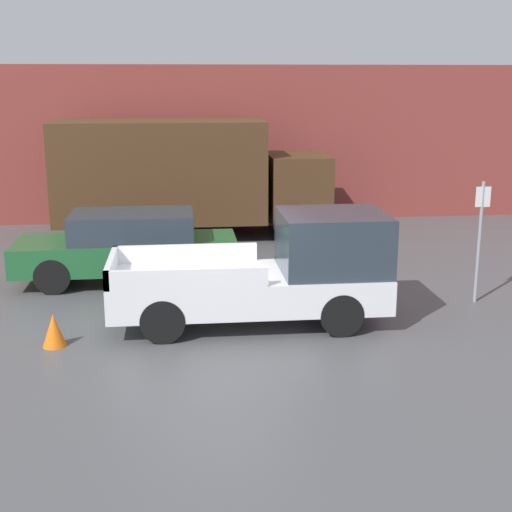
{
  "coord_description": "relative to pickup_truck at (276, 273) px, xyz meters",
  "views": [
    {
      "loc": [
        -0.7,
        -12.03,
        4.41
      ],
      "look_at": [
        0.75,
        1.46,
        1.02
      ],
      "focal_mm": 50.0,
      "sensor_mm": 36.0,
      "label": 1
    }
  ],
  "objects": [
    {
      "name": "car",
      "position": [
        -2.88,
        3.07,
        -0.14
      ],
      "size": [
        4.84,
        1.84,
        1.56
      ],
      "color": "#1E592D",
      "rests_on": "ground"
    },
    {
      "name": "parking_sign",
      "position": [
        4.19,
        0.78,
        0.43
      ],
      "size": [
        0.3,
        0.07,
        2.46
      ],
      "color": "gray",
      "rests_on": "ground"
    },
    {
      "name": "delivery_truck",
      "position": [
        -1.64,
        7.64,
        0.83
      ],
      "size": [
        7.64,
        2.51,
        3.28
      ],
      "color": "#472D19",
      "rests_on": "ground"
    },
    {
      "name": "building_wall",
      "position": [
        -1.01,
        9.89,
        1.46
      ],
      "size": [
        28.0,
        0.15,
        4.82
      ],
      "color": "brown",
      "rests_on": "ground"
    },
    {
      "name": "pickup_truck",
      "position": [
        0.0,
        0.0,
        0.0
      ],
      "size": [
        5.02,
        1.94,
        2.04
      ],
      "color": "silver",
      "rests_on": "ground"
    },
    {
      "name": "ground_plane",
      "position": [
        -1.01,
        -0.46,
        -0.95
      ],
      "size": [
        60.0,
        60.0,
        0.0
      ],
      "primitive_type": "plane",
      "color": "#4C4C4F"
    },
    {
      "name": "traffic_cone",
      "position": [
        -3.89,
        -0.84,
        -0.66
      ],
      "size": [
        0.4,
        0.4,
        0.57
      ],
      "color": "orange",
      "rests_on": "ground"
    }
  ]
}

